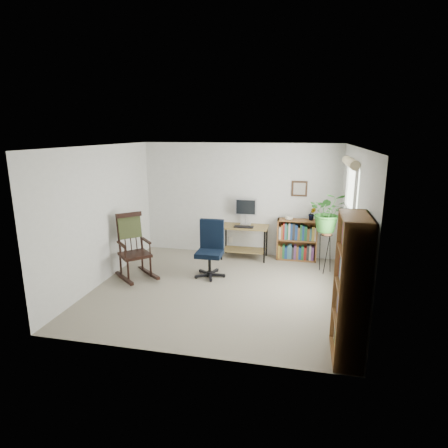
% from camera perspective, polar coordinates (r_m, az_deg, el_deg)
% --- Properties ---
extents(floor, '(4.20, 4.00, 0.00)m').
position_cam_1_polar(floor, '(6.51, -0.75, -9.84)').
color(floor, gray).
rests_on(floor, ground).
extents(ceiling, '(4.20, 4.00, 0.00)m').
position_cam_1_polar(ceiling, '(5.97, -0.82, 11.76)').
color(ceiling, silver).
rests_on(ceiling, ground).
extents(wall_back, '(4.20, 0.00, 2.40)m').
position_cam_1_polar(wall_back, '(8.05, 2.40, 3.71)').
color(wall_back, silver).
rests_on(wall_back, ground).
extents(wall_front, '(4.20, 0.00, 2.40)m').
position_cam_1_polar(wall_front, '(4.28, -6.79, -5.60)').
color(wall_front, silver).
rests_on(wall_front, ground).
extents(wall_left, '(0.00, 4.00, 2.40)m').
position_cam_1_polar(wall_left, '(6.90, -18.05, 1.31)').
color(wall_left, silver).
rests_on(wall_left, ground).
extents(wall_right, '(0.00, 4.00, 2.40)m').
position_cam_1_polar(wall_right, '(6.03, 19.05, -0.51)').
color(wall_right, silver).
rests_on(wall_right, ground).
extents(window, '(0.12, 1.20, 1.50)m').
position_cam_1_polar(window, '(6.28, 18.53, 1.94)').
color(window, silver).
rests_on(window, wall_right).
extents(desk, '(0.97, 0.54, 0.70)m').
position_cam_1_polar(desk, '(7.94, 3.13, -2.76)').
color(desk, olive).
rests_on(desk, floor).
extents(monitor, '(0.46, 0.16, 0.56)m').
position_cam_1_polar(monitor, '(7.91, 3.35, 1.91)').
color(monitor, '#B5B5BA').
rests_on(monitor, desk).
extents(keyboard, '(0.40, 0.15, 0.02)m').
position_cam_1_polar(keyboard, '(7.72, 3.02, -0.43)').
color(keyboard, black).
rests_on(keyboard, desk).
extents(office_chair, '(0.59, 0.59, 1.06)m').
position_cam_1_polar(office_chair, '(6.86, -2.24, -3.85)').
color(office_chair, black).
rests_on(office_chair, floor).
extents(rocking_chair, '(1.18, 1.19, 1.21)m').
position_cam_1_polar(rocking_chair, '(6.98, -13.48, -3.29)').
color(rocking_chair, black).
rests_on(rocking_chair, floor).
extents(low_bookshelf, '(0.82, 0.27, 0.86)m').
position_cam_1_polar(low_bookshelf, '(7.94, 11.04, -2.38)').
color(low_bookshelf, brown).
rests_on(low_bookshelf, floor).
extents(tall_bookshelf, '(0.32, 0.76, 1.73)m').
position_cam_1_polar(tall_bookshelf, '(4.60, 18.72, -9.33)').
color(tall_bookshelf, brown).
rests_on(tall_bookshelf, floor).
extents(plant_stand, '(0.27, 0.27, 0.87)m').
position_cam_1_polar(plant_stand, '(7.36, 15.22, -3.90)').
color(plant_stand, black).
rests_on(plant_stand, floor).
extents(spider_plant, '(1.69, 1.88, 1.46)m').
position_cam_1_polar(spider_plant, '(7.11, 15.78, 4.58)').
color(spider_plant, '#2D6F26').
rests_on(spider_plant, plant_stand).
extents(potted_plant_small, '(0.13, 0.24, 0.11)m').
position_cam_1_polar(potted_plant_small, '(7.83, 13.25, 0.95)').
color(potted_plant_small, '#2D6F26').
rests_on(potted_plant_small, low_bookshelf).
extents(framed_picture, '(0.32, 0.04, 0.32)m').
position_cam_1_polar(framed_picture, '(7.87, 11.42, 5.29)').
color(framed_picture, black).
rests_on(framed_picture, wall_back).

